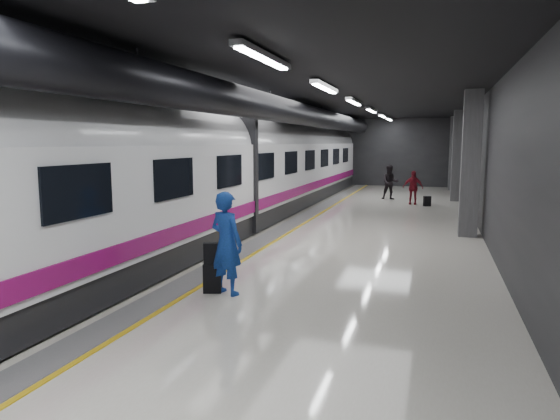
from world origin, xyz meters
The scene contains 9 objects.
ground centered at (0.00, 0.00, 0.00)m, with size 40.00×40.00×0.00m, color silver.
platform_hall centered at (-0.29, 0.96, 3.54)m, with size 10.02×40.02×4.51m.
train centered at (-3.25, 0.00, 2.07)m, with size 3.05×38.00×4.05m.
traveler_main centered at (-0.24, -5.82, 1.00)m, with size 0.73×0.48×2.00m, color #1739AD.
suitcase_main centered at (-0.55, -5.82, 0.28)m, with size 0.35×0.22×0.57m, color black.
shoulder_bag centered at (-0.56, -5.82, 0.78)m, with size 0.31×0.17×0.42m, color black.
traveler_far_a centered at (1.32, 11.58, 0.89)m, with size 0.86×0.67×1.77m, color black.
traveler_far_b centered at (2.53, 9.88, 0.80)m, with size 0.93×0.39×1.59m, color maroon.
suitcase_far centered at (3.21, 9.34, 0.23)m, with size 0.31×0.20×0.46m, color black.
Camera 1 is at (3.54, -14.46, 2.91)m, focal length 32.00 mm.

